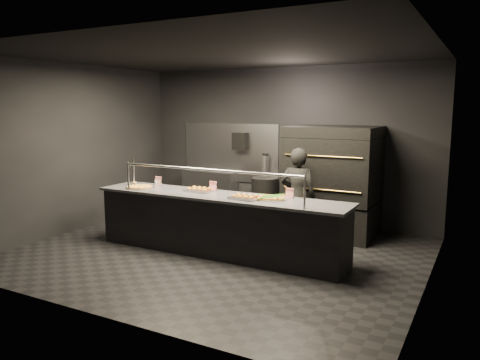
% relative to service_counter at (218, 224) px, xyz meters
% --- Properties ---
extents(room, '(6.04, 6.00, 3.00)m').
position_rel_service_counter_xyz_m(room, '(-0.02, 0.05, 1.03)').
color(room, black).
rests_on(room, ground).
extents(service_counter, '(4.10, 0.78, 1.37)m').
position_rel_service_counter_xyz_m(service_counter, '(0.00, 0.00, 0.00)').
color(service_counter, black).
rests_on(service_counter, ground).
extents(pizza_oven, '(1.50, 1.23, 1.91)m').
position_rel_service_counter_xyz_m(pizza_oven, '(1.20, 1.90, 0.50)').
color(pizza_oven, black).
rests_on(pizza_oven, ground).
extents(prep_shelf, '(1.20, 0.35, 0.90)m').
position_rel_service_counter_xyz_m(prep_shelf, '(-1.60, 2.32, -0.01)').
color(prep_shelf, '#99999E').
rests_on(prep_shelf, ground).
extents(towel_dispenser, '(0.30, 0.20, 0.35)m').
position_rel_service_counter_xyz_m(towel_dispenser, '(-0.90, 2.39, 1.09)').
color(towel_dispenser, black).
rests_on(towel_dispenser, room).
extents(fire_extinguisher, '(0.14, 0.14, 0.51)m').
position_rel_service_counter_xyz_m(fire_extinguisher, '(-0.35, 2.40, 0.60)').
color(fire_extinguisher, '#B2B2B7').
rests_on(fire_extinguisher, room).
extents(beer_tap, '(0.13, 0.19, 0.51)m').
position_rel_service_counter_xyz_m(beer_tap, '(-1.72, 0.08, 0.60)').
color(beer_tap, silver).
rests_on(beer_tap, service_counter).
extents(round_pizza, '(0.48, 0.48, 0.03)m').
position_rel_service_counter_xyz_m(round_pizza, '(-1.45, -0.09, 0.47)').
color(round_pizza, silver).
rests_on(round_pizza, service_counter).
extents(slider_tray_a, '(0.45, 0.35, 0.07)m').
position_rel_service_counter_xyz_m(slider_tray_a, '(-0.42, 0.12, 0.48)').
color(slider_tray_a, silver).
rests_on(slider_tray_a, service_counter).
extents(slider_tray_b, '(0.44, 0.35, 0.07)m').
position_rel_service_counter_xyz_m(slider_tray_b, '(0.50, -0.08, 0.48)').
color(slider_tray_b, silver).
rests_on(slider_tray_b, service_counter).
extents(square_pizza, '(0.48, 0.48, 0.05)m').
position_rel_service_counter_xyz_m(square_pizza, '(0.85, 0.08, 0.47)').
color(square_pizza, silver).
rests_on(square_pizza, service_counter).
extents(condiment_jar, '(0.14, 0.05, 0.09)m').
position_rel_service_counter_xyz_m(condiment_jar, '(-1.37, 0.28, 0.50)').
color(condiment_jar, silver).
rests_on(condiment_jar, service_counter).
extents(tent_cards, '(2.53, 0.04, 0.15)m').
position_rel_service_counter_xyz_m(tent_cards, '(-0.19, 0.28, 0.53)').
color(tent_cards, white).
rests_on(tent_cards, service_counter).
extents(trash_bin, '(0.53, 0.53, 0.89)m').
position_rel_service_counter_xyz_m(trash_bin, '(-0.20, 2.10, -0.02)').
color(trash_bin, black).
rests_on(trash_bin, ground).
extents(worker, '(0.62, 0.44, 1.60)m').
position_rel_service_counter_xyz_m(worker, '(0.90, 1.01, 0.33)').
color(worker, black).
rests_on(worker, ground).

